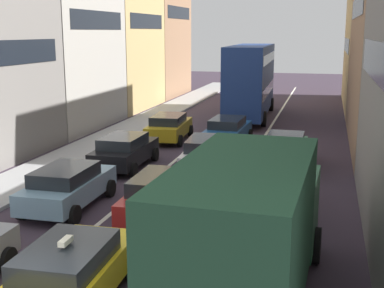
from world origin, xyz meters
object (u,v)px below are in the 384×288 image
object	(u,v)px
taxi_centre_lane_front	(70,273)
sedan_left_lane_fourth	(169,127)
bus_mid_queue_primary	(251,78)
sedan_right_lane_behind_truck	(267,187)
removalist_box_truck	(250,227)
sedan_left_lane_third	(125,150)
coupe_centre_lane_fourth	(228,130)
hatchback_centre_lane_third	(207,153)
wagon_left_lane_second	(68,186)
wagon_right_lane_far	(285,149)
sedan_centre_lane_second	(162,194)

from	to	relation	value
taxi_centre_lane_front	sedan_left_lane_fourth	size ratio (longest dim) A/B	0.99
bus_mid_queue_primary	sedan_right_lane_behind_truck	bearing A→B (deg)	-172.01
removalist_box_truck	sedan_left_lane_third	xyz separation A→B (m)	(-7.20, 10.73, -1.18)
coupe_centre_lane_fourth	hatchback_centre_lane_third	bearing A→B (deg)	-176.69
wagon_left_lane_second	sedan_left_lane_third	bearing A→B (deg)	0.58
sedan_left_lane_third	sedan_right_lane_behind_truck	size ratio (longest dim) A/B	0.99
coupe_centre_lane_fourth	sedan_left_lane_fourth	world-z (taller)	same
sedan_left_lane_fourth	sedan_right_lane_behind_truck	xyz separation A→B (m)	(6.62, -10.05, 0.00)
hatchback_centre_lane_third	wagon_right_lane_far	distance (m)	3.58
sedan_left_lane_fourth	coupe_centre_lane_fourth	bearing A→B (deg)	-97.92
removalist_box_truck	sedan_left_lane_third	bearing A→B (deg)	36.07
removalist_box_truck	sedan_centre_lane_second	xyz separation A→B (m)	(-3.61, 5.09, -1.18)
sedan_centre_lane_second	sedan_left_lane_fourth	bearing A→B (deg)	15.28
removalist_box_truck	wagon_left_lane_second	world-z (taller)	removalist_box_truck
taxi_centre_lane_front	sedan_right_lane_behind_truck	xyz separation A→B (m)	(3.43, 7.54, -0.00)
hatchback_centre_lane_third	coupe_centre_lane_fourth	xyz separation A→B (m)	(-0.13, 5.40, 0.00)
sedan_centre_lane_second	bus_mid_queue_primary	distance (m)	20.69
removalist_box_truck	sedan_centre_lane_second	world-z (taller)	removalist_box_truck
wagon_left_lane_second	bus_mid_queue_primary	distance (m)	20.85
sedan_centre_lane_second	hatchback_centre_lane_third	size ratio (longest dim) A/B	0.98
sedan_centre_lane_second	wagon_left_lane_second	size ratio (longest dim) A/B	1.00
sedan_centre_lane_second	sedan_left_lane_third	size ratio (longest dim) A/B	1.00
sedan_centre_lane_second	wagon_left_lane_second	world-z (taller)	same
wagon_right_lane_far	bus_mid_queue_primary	xyz separation A→B (m)	(-3.51, 12.91, 2.03)
hatchback_centre_lane_third	sedan_left_lane_fourth	distance (m)	6.65
hatchback_centre_lane_third	bus_mid_queue_primary	world-z (taller)	bus_mid_queue_primary
taxi_centre_lane_front	sedan_left_lane_third	size ratio (longest dim) A/B	1.01
hatchback_centre_lane_third	removalist_box_truck	bearing A→B (deg)	-166.46
wagon_left_lane_second	wagon_right_lane_far	world-z (taller)	same
removalist_box_truck	sedan_centre_lane_second	size ratio (longest dim) A/B	1.80
coupe_centre_lane_fourth	sedan_right_lane_behind_truck	size ratio (longest dim) A/B	1.00
coupe_centre_lane_fourth	sedan_right_lane_behind_truck	xyz separation A→B (m)	(3.24, -9.81, 0.00)
sedan_left_lane_third	sedan_left_lane_fourth	world-z (taller)	same
hatchback_centre_lane_third	taxi_centre_lane_front	bearing A→B (deg)	174.58
sedan_left_lane_fourth	wagon_right_lane_far	distance (m)	7.87
removalist_box_truck	wagon_left_lane_second	distance (m)	8.83
wagon_left_lane_second	coupe_centre_lane_fourth	world-z (taller)	same
removalist_box_truck	sedan_left_lane_third	size ratio (longest dim) A/B	1.80
coupe_centre_lane_fourth	sedan_left_lane_fourth	xyz separation A→B (m)	(-3.38, 0.25, 0.00)
sedan_left_lane_fourth	sedan_right_lane_behind_truck	distance (m)	12.04
coupe_centre_lane_fourth	bus_mid_queue_primary	xyz separation A→B (m)	(-0.17, 9.08, 2.03)
removalist_box_truck	wagon_right_lane_far	distance (m)	12.82
sedan_left_lane_fourth	bus_mid_queue_primary	distance (m)	9.61
wagon_left_lane_second	sedan_left_lane_third	xyz separation A→B (m)	(-0.15, 5.55, 0.00)
sedan_left_lane_third	coupe_centre_lane_fourth	bearing A→B (deg)	-31.96
wagon_right_lane_far	bus_mid_queue_primary	distance (m)	13.53
taxi_centre_lane_front	sedan_centre_lane_second	bearing A→B (deg)	-4.69
sedan_left_lane_third	sedan_right_lane_behind_truck	bearing A→B (deg)	-120.82
sedan_centre_lane_second	sedan_right_lane_behind_truck	distance (m)	3.63
sedan_left_lane_fourth	bus_mid_queue_primary	world-z (taller)	bus_mid_queue_primary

